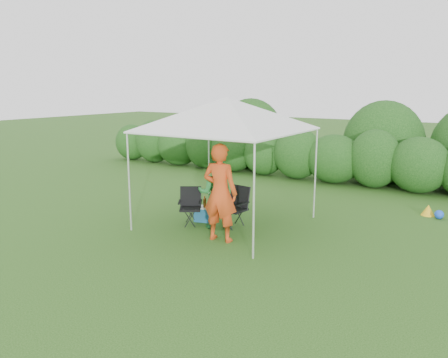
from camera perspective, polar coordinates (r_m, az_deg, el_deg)
The scene contains 10 objects.
ground at distance 9.56m, azimuth -1.26°, elevation -6.59°, with size 70.00×70.00×0.00m, color #325E1D.
hedge at distance 14.59m, azimuth 12.25°, elevation 2.91°, with size 17.91×1.53×1.80m.
canopy at distance 9.51m, azimuth 0.36°, elevation 8.46°, with size 3.10×3.10×2.83m.
chair_right at distance 9.65m, azimuth 1.60°, elevation -3.26°, with size 0.61×0.56×0.90m.
chair_left at distance 9.86m, azimuth -4.41°, elevation -3.19°, with size 0.66×0.64×0.84m.
man at distance 8.63m, azimuth -0.52°, elevation -1.80°, with size 0.72×0.47×1.98m, color #D14317.
woman at distance 9.48m, azimuth -1.15°, elevation -1.84°, with size 0.76×0.59×1.56m, color #277735.
cooler at distance 10.10m, azimuth -2.67°, elevation -4.55°, with size 0.48×0.40×0.35m.
bottle at distance 9.96m, azimuth -2.54°, elevation -2.97°, with size 0.07×0.07×0.27m, color #592D0C.
lawn_toy at distance 11.58m, azimuth 25.41°, elevation -3.83°, with size 0.52×0.44×0.26m.
Camera 1 is at (5.02, -7.56, 3.02)m, focal length 35.00 mm.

